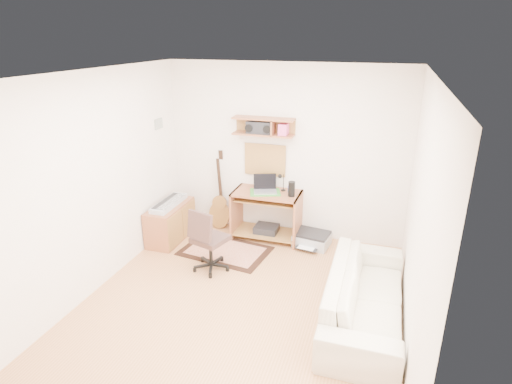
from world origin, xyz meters
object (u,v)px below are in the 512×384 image
(desk, at_px, (267,215))
(task_chair, at_px, (210,239))
(sofa, at_px, (366,288))
(cabinet, at_px, (170,222))
(printer, at_px, (312,240))

(desk, height_order, task_chair, task_chair)
(task_chair, relative_size, sofa, 0.44)
(desk, xyz_separation_m, cabinet, (-1.38, -0.47, -0.10))
(desk, height_order, cabinet, desk)
(task_chair, xyz_separation_m, sofa, (2.02, -0.46, -0.05))
(task_chair, bearing_deg, cabinet, 161.88)
(sofa, bearing_deg, printer, 29.16)
(cabinet, xyz_separation_m, sofa, (2.96, -1.10, 0.12))
(cabinet, bearing_deg, desk, 18.68)
(printer, distance_m, sofa, 1.80)
(sofa, bearing_deg, desk, 45.05)
(desk, xyz_separation_m, task_chair, (-0.44, -1.11, 0.07))
(cabinet, bearing_deg, task_chair, -34.36)
(desk, distance_m, task_chair, 1.20)
(printer, bearing_deg, sofa, -52.27)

